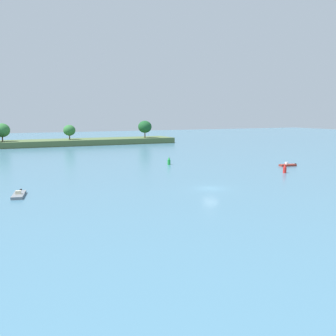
{
  "coord_description": "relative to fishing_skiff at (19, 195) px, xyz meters",
  "views": [
    {
      "loc": [
        -33.59,
        -55.71,
        12.33
      ],
      "look_at": [
        0.38,
        17.13,
        1.2
      ],
      "focal_mm": 43.2,
      "sensor_mm": 36.0,
      "label": 1
    }
  ],
  "objects": [
    {
      "name": "channel_buoy_green",
      "position": [
        35.54,
        23.43,
        0.58
      ],
      "size": [
        0.7,
        0.7,
        1.9
      ],
      "color": "green",
      "rests_on": "ground"
    },
    {
      "name": "small_motorboat",
      "position": [
        59.24,
        9.48,
        0.02
      ],
      "size": [
        4.22,
        1.99,
        0.94
      ],
      "color": "maroon",
      "rests_on": "ground"
    },
    {
      "name": "channel_buoy_red",
      "position": [
        51.44,
        1.56,
        0.58
      ],
      "size": [
        0.7,
        0.7,
        1.9
      ],
      "color": "red",
      "rests_on": "ground"
    },
    {
      "name": "fishing_skiff",
      "position": [
        0.0,
        0.0,
        0.0
      ],
      "size": [
        2.64,
        5.76,
        0.92
      ],
      "color": "slate",
      "rests_on": "ground"
    },
    {
      "name": "treeline_island",
      "position": [
        12.12,
        90.81,
        2.46
      ],
      "size": [
        99.69,
        13.73,
        10.52
      ],
      "color": "#4C6038",
      "rests_on": "ground"
    },
    {
      "name": "ground_plane",
      "position": [
        28.86,
        -6.67,
        -0.23
      ],
      "size": [
        400.0,
        400.0,
        0.0
      ],
      "primitive_type": "plane",
      "color": "teal"
    }
  ]
}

